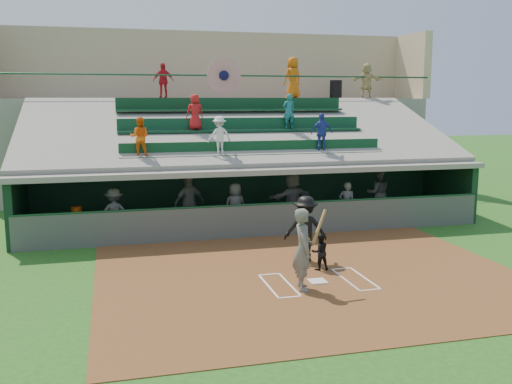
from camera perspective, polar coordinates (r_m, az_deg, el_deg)
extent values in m
plane|color=#205317|center=(14.71, 6.17, -8.99)|extent=(100.00, 100.00, 0.00)
cube|color=brown|center=(15.15, 5.50, -8.39)|extent=(11.00, 9.00, 0.02)
cube|color=white|center=(14.70, 6.17, -8.86)|extent=(0.43, 0.43, 0.03)
cube|color=white|center=(14.47, 3.35, -9.17)|extent=(0.05, 1.80, 0.01)
cube|color=silver|center=(14.97, 8.89, -8.63)|extent=(0.05, 1.80, 0.01)
cube|color=white|center=(14.32, 1.23, -9.36)|extent=(0.05, 1.80, 0.01)
cube|color=white|center=(15.19, 10.82, -8.42)|extent=(0.05, 1.80, 0.01)
cube|color=white|center=(15.21, 1.31, -8.22)|extent=(0.60, 0.05, 0.01)
cube|color=white|center=(15.86, 8.53, -7.58)|extent=(0.60, 0.05, 0.01)
cube|color=white|center=(13.58, 3.40, -10.44)|extent=(0.60, 0.05, 0.01)
cube|color=silver|center=(14.31, 11.36, -9.56)|extent=(0.60, 0.05, 0.01)
cube|color=gray|center=(20.93, -0.32, -3.33)|extent=(16.00, 3.50, 0.04)
cube|color=gray|center=(27.11, -3.80, 4.44)|extent=(20.00, 3.00, 4.60)
cube|color=#50554F|center=(19.16, 0.96, -2.90)|extent=(16.00, 0.06, 1.10)
cylinder|color=#144021|center=(19.05, 0.96, -1.22)|extent=(16.00, 0.08, 0.08)
cube|color=black|center=(22.40, -1.41, 0.32)|extent=(16.00, 0.25, 2.20)
cube|color=black|center=(20.34, -22.75, -1.33)|extent=(0.25, 3.50, 2.20)
cube|color=#10311B|center=(23.93, 18.61, 0.42)|extent=(0.25, 3.50, 2.20)
cube|color=gray|center=(20.56, -0.32, 2.61)|extent=(16.40, 3.90, 0.18)
cube|color=gray|center=(24.08, -2.34, 1.07)|extent=(16.40, 3.50, 2.30)
cube|color=gray|center=(25.55, -3.14, 4.14)|extent=(16.40, 0.30, 4.60)
cube|color=gray|center=(22.25, -1.49, 6.35)|extent=(16.40, 6.51, 2.37)
cube|color=#0B331C|center=(19.98, 0.06, 3.71)|extent=(9.40, 0.42, 0.08)
cube|color=#0D3A1E|center=(20.15, -0.08, 4.50)|extent=(9.40, 0.06, 0.45)
cube|color=#0C3820|center=(21.76, -1.19, 6.15)|extent=(9.40, 0.42, 0.08)
cube|color=#0D3D25|center=(21.94, -1.32, 6.86)|extent=(9.40, 0.06, 0.45)
cube|color=#0D3C1F|center=(23.59, -2.26, 8.22)|extent=(9.40, 0.42, 0.08)
cube|color=#0B341B|center=(23.78, -2.37, 8.85)|extent=(9.40, 0.06, 0.45)
imported|color=#E95E0D|center=(19.42, -11.56, 5.42)|extent=(0.72, 0.61, 1.31)
imported|color=silver|center=(19.74, -3.69, 5.66)|extent=(0.94, 0.65, 1.32)
imported|color=#263A9A|center=(20.76, 6.60, 5.91)|extent=(0.83, 0.35, 1.40)
imported|color=#B01417|center=(21.49, -6.12, 7.94)|extent=(0.70, 0.51, 1.33)
imported|color=#18686E|center=(22.31, 3.30, 8.06)|extent=(0.53, 0.39, 1.35)
cylinder|color=#143E26|center=(25.56, -3.25, 11.55)|extent=(20.00, 0.07, 0.07)
cylinder|color=#B41D19|center=(25.54, -3.24, 11.55)|extent=(1.50, 0.06, 1.50)
sphere|color=#0D0F34|center=(25.51, -3.23, 11.55)|extent=(0.44, 0.44, 0.44)
cube|color=tan|center=(28.53, -4.46, 12.51)|extent=(20.00, 0.40, 3.20)
cube|color=tan|center=(30.52, 15.33, 12.01)|extent=(0.40, 3.00, 3.20)
imported|color=#535550|center=(13.85, 4.72, -5.72)|extent=(0.57, 0.79, 2.00)
cylinder|color=olive|center=(13.69, 6.35, -3.43)|extent=(0.56, 0.54, 0.75)
sphere|color=olive|center=(13.83, 5.25, -4.77)|extent=(0.10, 0.10, 0.10)
imported|color=black|center=(15.57, 6.41, -5.98)|extent=(0.48, 0.37, 0.99)
imported|color=black|center=(16.31, 4.97, -3.65)|extent=(1.36, 1.00, 1.87)
cube|color=olive|center=(22.13, -1.39, -1.98)|extent=(15.06, 2.71, 0.45)
cube|color=silver|center=(20.08, -17.59, -3.34)|extent=(0.74, 0.57, 0.63)
cylinder|color=#DA500C|center=(20.04, -17.52, -1.92)|extent=(0.35, 0.35, 0.35)
imported|color=#595B56|center=(19.59, -13.98, -2.00)|extent=(1.07, 0.64, 1.63)
imported|color=#595B56|center=(19.89, -6.69, -1.10)|extent=(1.25, 0.88, 1.98)
imported|color=#585B56|center=(19.97, -2.09, -1.45)|extent=(0.91, 0.69, 1.67)
imported|color=#5F615B|center=(20.71, 3.64, -0.67)|extent=(1.90, 1.12, 1.95)
imported|color=#5D605B|center=(20.93, 9.06, -1.17)|extent=(0.69, 0.59, 1.59)
imported|color=#535651|center=(22.72, 12.10, -0.08)|extent=(1.03, 0.88, 1.86)
cylinder|color=black|center=(28.54, 7.98, 10.12)|extent=(0.59, 0.59, 0.88)
imported|color=red|center=(26.35, -9.23, 10.92)|extent=(0.94, 0.43, 1.58)
imported|color=#C35B0B|center=(26.79, 3.71, 11.33)|extent=(1.08, 0.90, 1.89)
imported|color=tan|center=(27.78, 10.99, 10.86)|extent=(1.60, 1.01, 1.65)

